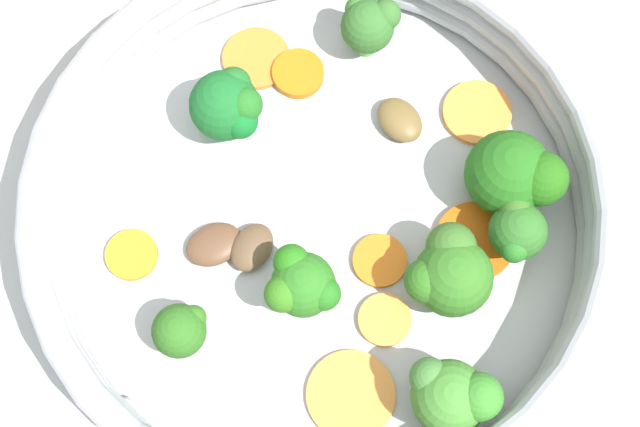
{
  "coord_description": "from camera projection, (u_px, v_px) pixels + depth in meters",
  "views": [
    {
      "loc": [
        0.11,
        -0.1,
        0.48
      ],
      "look_at": [
        0.0,
        0.0,
        0.03
      ],
      "focal_mm": 50.0,
      "sensor_mm": 36.0,
      "label": 1
    }
  ],
  "objects": [
    {
      "name": "carrot_slice_4",
      "position": [
        132.0,
        255.0,
        0.48
      ],
      "size": [
        0.04,
        0.04,
        0.0
      ],
      "primitive_type": "cylinder",
      "rotation": [
        0.0,
        0.0,
        1.11
      ],
      "color": "orange",
      "rests_on": "skillet"
    },
    {
      "name": "broccoli_floret_7",
      "position": [
        452.0,
        396.0,
        0.44
      ],
      "size": [
        0.04,
        0.04,
        0.05
      ],
      "color": "#6B9745",
      "rests_on": "skillet"
    },
    {
      "name": "carrot_slice_3",
      "position": [
        385.0,
        320.0,
        0.47
      ],
      "size": [
        0.04,
        0.04,
        0.0
      ],
      "primitive_type": "cylinder",
      "rotation": [
        0.0,
        0.0,
        1.83
      ],
      "color": "#F9903B",
      "rests_on": "skillet"
    },
    {
      "name": "mushroom_piece_1",
      "position": [
        400.0,
        120.0,
        0.5
      ],
      "size": [
        0.03,
        0.03,
        0.01
      ],
      "primitive_type": "ellipsoid",
      "rotation": [
        0.0,
        0.0,
        6.17
      ],
      "color": "brown",
      "rests_on": "skillet"
    },
    {
      "name": "skillet_rim_wall",
      "position": [
        320.0,
        209.0,
        0.47
      ],
      "size": [
        0.31,
        0.31,
        0.05
      ],
      "color": "#B2B4BF",
      "rests_on": "skillet"
    },
    {
      "name": "broccoli_floret_4",
      "position": [
        175.0,
        325.0,
        0.45
      ],
      "size": [
        0.03,
        0.03,
        0.03
      ],
      "color": "#6F975B",
      "rests_on": "skillet"
    },
    {
      "name": "mushroom_piece_0",
      "position": [
        252.0,
        247.0,
        0.48
      ],
      "size": [
        0.03,
        0.03,
        0.01
      ],
      "primitive_type": "ellipsoid",
      "rotation": [
        0.0,
        0.0,
        5.06
      ],
      "color": "brown",
      "rests_on": "skillet"
    },
    {
      "name": "carrot_slice_2",
      "position": [
        351.0,
        395.0,
        0.46
      ],
      "size": [
        0.05,
        0.05,
        0.0
      ],
      "primitive_type": "cylinder",
      "rotation": [
        0.0,
        0.0,
        0.06
      ],
      "color": "orange",
      "rests_on": "skillet"
    },
    {
      "name": "carrot_slice_0",
      "position": [
        475.0,
        241.0,
        0.49
      ],
      "size": [
        0.05,
        0.05,
        0.01
      ],
      "primitive_type": "cylinder",
      "rotation": [
        0.0,
        0.0,
        1.68
      ],
      "color": "#D65C0F",
      "rests_on": "skillet"
    },
    {
      "name": "skillet_rivet_left",
      "position": [
        126.0,
        406.0,
        0.46
      ],
      "size": [
        0.01,
        0.01,
        0.01
      ],
      "primitive_type": "sphere",
      "color": "#AFB3BA",
      "rests_on": "skillet"
    },
    {
      "name": "carrot_slice_7",
      "position": [
        380.0,
        261.0,
        0.48
      ],
      "size": [
        0.04,
        0.04,
        0.0
      ],
      "primitive_type": "cylinder",
      "rotation": [
        0.0,
        0.0,
        2.85
      ],
      "color": "orange",
      "rests_on": "skillet"
    },
    {
      "name": "carrot_slice_5",
      "position": [
        256.0,
        58.0,
        0.52
      ],
      "size": [
        0.06,
        0.06,
        0.0
      ],
      "primitive_type": "cylinder",
      "rotation": [
        0.0,
        0.0,
        2.27
      ],
      "color": "orange",
      "rests_on": "skillet"
    },
    {
      "name": "skillet",
      "position": [
        320.0,
        225.0,
        0.5
      ],
      "size": [
        0.3,
        0.3,
        0.01
      ],
      "primitive_type": "cylinder",
      "color": "#B2B5B7",
      "rests_on": "ground_plane"
    },
    {
      "name": "ground_plane",
      "position": [
        320.0,
        227.0,
        0.5
      ],
      "size": [
        4.0,
        4.0,
        0.0
      ],
      "primitive_type": "plane",
      "color": "#B8BBBA"
    },
    {
      "name": "broccoli_floret_6",
      "position": [
        517.0,
        230.0,
        0.46
      ],
      "size": [
        0.03,
        0.03,
        0.04
      ],
      "color": "#6BA25E",
      "rests_on": "skillet"
    },
    {
      "name": "mushroom_piece_2",
      "position": [
        214.0,
        244.0,
        0.48
      ],
      "size": [
        0.03,
        0.04,
        0.01
      ],
      "primitive_type": "ellipsoid",
      "rotation": [
        0.0,
        0.0,
        4.41
      ],
      "color": "brown",
      "rests_on": "skillet"
    },
    {
      "name": "broccoli_floret_0",
      "position": [
        301.0,
        284.0,
        0.46
      ],
      "size": [
        0.04,
        0.04,
        0.04
      ],
      "color": "#7D975F",
      "rests_on": "skillet"
    },
    {
      "name": "broccoli_floret_3",
      "position": [
        226.0,
        107.0,
        0.48
      ],
      "size": [
        0.04,
        0.04,
        0.05
      ],
      "color": "#639449",
      "rests_on": "skillet"
    },
    {
      "name": "broccoli_floret_1",
      "position": [
        450.0,
        272.0,
        0.46
      ],
      "size": [
        0.05,
        0.05,
        0.05
      ],
      "color": "#8DAD63",
      "rests_on": "skillet"
    },
    {
      "name": "broccoli_floret_5",
      "position": [
        516.0,
        175.0,
        0.47
      ],
      "size": [
        0.05,
        0.05,
        0.05
      ],
      "color": "#6BA158",
      "rests_on": "skillet"
    },
    {
      "name": "broccoli_floret_2",
      "position": [
        370.0,
        24.0,
        0.5
      ],
      "size": [
        0.03,
        0.03,
        0.04
      ],
      "color": "#6DA254",
      "rests_on": "skillet"
    },
    {
      "name": "carrot_slice_1",
      "position": [
        477.0,
        113.0,
        0.51
      ],
      "size": [
        0.04,
        0.04,
        0.0
      ],
      "primitive_type": "cylinder",
      "rotation": [
        0.0,
        0.0,
        3.16
      ],
      "color": "orange",
      "rests_on": "skillet"
    },
    {
      "name": "carrot_slice_6",
      "position": [
        298.0,
        74.0,
        0.52
      ],
      "size": [
        0.04,
        0.04,
        0.01
      ],
      "primitive_type": "cylinder",
      "rotation": [
        0.0,
        0.0,
        5.31
      ],
      "color": "orange",
      "rests_on": "skillet"
    }
  ]
}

